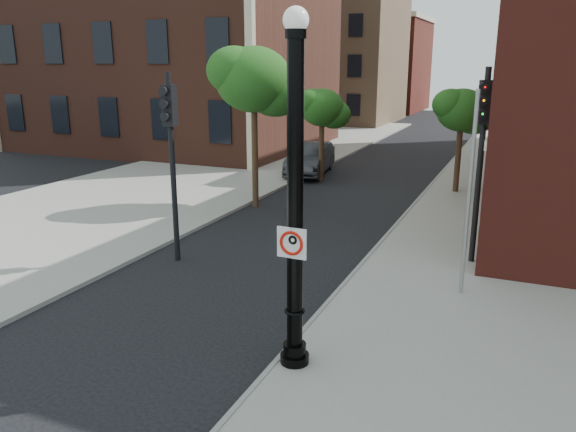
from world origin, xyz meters
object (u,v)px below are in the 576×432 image
at_px(traffic_signal_right, 482,135).
at_px(lamppost, 295,216).
at_px(traffic_signal_left, 171,137).
at_px(parked_car, 310,159).
at_px(no_parking_sign, 292,243).

bearing_deg(traffic_signal_right, lamppost, -127.80).
bearing_deg(traffic_signal_left, parked_car, 90.56).
bearing_deg(traffic_signal_right, traffic_signal_left, -178.33).
bearing_deg(traffic_signal_right, parked_car, 111.27).
relative_size(parked_car, traffic_signal_left, 0.92).
xyz_separation_m(parked_car, traffic_signal_right, (8.89, -10.58, 2.82)).
height_order(lamppost, traffic_signal_right, lamppost).
height_order(lamppost, parked_car, lamppost).
bearing_deg(no_parking_sign, traffic_signal_right, 73.11).
relative_size(no_parking_sign, traffic_signal_right, 0.10).
relative_size(no_parking_sign, traffic_signal_left, 0.11).
xyz_separation_m(no_parking_sign, traffic_signal_right, (2.41, 7.16, 1.13)).
xyz_separation_m(lamppost, no_parking_sign, (0.01, -0.16, -0.43)).
height_order(parked_car, traffic_signal_left, traffic_signal_left).
bearing_deg(parked_car, no_parking_sign, -78.84).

